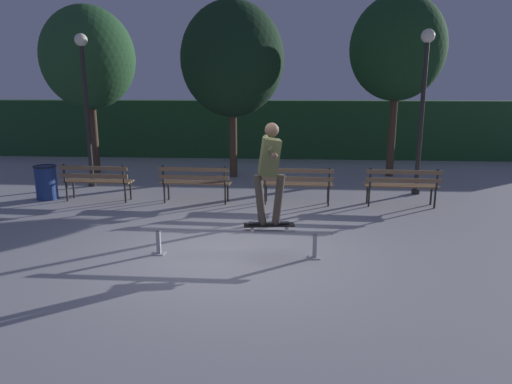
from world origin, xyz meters
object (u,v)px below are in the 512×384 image
park_bench_left_center (195,180)px  trash_can (46,182)px  skateboarder (270,165)px  tree_far_right (397,48)px  park_bench_right_center (297,181)px  tree_far_left (88,58)px  tree_behind_benches (232,60)px  park_bench_rightmost (402,183)px  skateboard (269,225)px  lamp_post_right (423,92)px  park_bench_leftmost (96,178)px  lamp_post_left (85,91)px  grind_rail (236,235)px

park_bench_left_center → trash_can: bearing=177.9°
skateboarder → tree_far_right: size_ratio=0.30×
park_bench_right_center → tree_far_left: bearing=149.7°
skateboarder → trash_can: 6.49m
park_bench_left_center → tree_behind_benches: size_ratio=0.33×
park_bench_right_center → tree_far_right: size_ratio=0.32×
park_bench_left_center → park_bench_rightmost: (4.60, 0.00, 0.00)m
skateboarder → tree_behind_benches: tree_behind_benches is taller
skateboard → park_bench_rightmost: size_ratio=0.50×
tree_far_left → lamp_post_right: tree_far_left is taller
park_bench_rightmost → skateboard: bearing=-130.1°
park_bench_left_center → park_bench_right_center: 2.30m
tree_far_left → trash_can: 4.58m
park_bench_rightmost → tree_far_right: 4.82m
skateboarder → park_bench_leftmost: (-4.13, 3.29, -0.91)m
park_bench_rightmost → park_bench_left_center: bearing=180.0°
skateboarder → tree_far_left: size_ratio=0.32×
park_bench_rightmost → lamp_post_right: (0.67, 1.30, 1.94)m
tree_far_right → tree_behind_benches: bearing=-174.5°
skateboarder → park_bench_right_center: 3.45m
park_bench_left_center → trash_can: size_ratio=2.02×
park_bench_leftmost → trash_can: (-1.28, 0.13, -0.12)m
skateboarder → park_bench_left_center: bearing=119.1°
park_bench_rightmost → trash_can: park_bench_rightmost is taller
skateboard → tree_far_right: bearing=64.7°
lamp_post_left → tree_far_right: bearing=13.9°
park_bench_rightmost → trash_can: (-8.19, 0.13, -0.12)m
skateboarder → park_bench_rightmost: size_ratio=0.97×
park_bench_right_center → park_bench_rightmost: 2.30m
park_bench_right_center → park_bench_rightmost: size_ratio=1.00×
grind_rail → tree_behind_benches: (-0.82, 6.50, 2.99)m
grind_rail → park_bench_right_center: bearing=73.2°
park_bench_leftmost → tree_far_right: 8.83m
park_bench_right_center → park_bench_rightmost: (2.30, 0.00, 0.00)m
tree_far_right → park_bench_right_center: bearing=-127.5°
tree_far_left → trash_can: bearing=-85.9°
grind_rail → tree_far_right: bearing=61.3°
skateboarder → skateboard: bearing=-171.9°
tree_behind_benches → lamp_post_left: bearing=-156.2°
tree_behind_benches → lamp_post_left: tree_behind_benches is taller
park_bench_left_center → park_bench_right_center: size_ratio=1.00×
park_bench_rightmost → tree_behind_benches: 5.92m
park_bench_left_center → park_bench_right_center: bearing=0.0°
skateboarder → grind_rail: bearing=-180.0°
park_bench_left_center → tree_far_left: 5.99m
park_bench_left_center → trash_can: park_bench_left_center is taller
tree_far_left → tree_behind_benches: (4.32, -0.38, -0.08)m
skateboard → tree_far_right: size_ratio=0.16×
park_bench_rightmost → trash_can: bearing=179.1°
park_bench_leftmost → park_bench_right_center: bearing=0.0°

